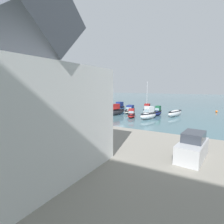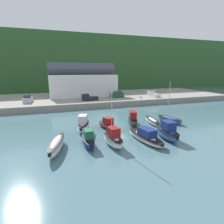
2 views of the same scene
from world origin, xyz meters
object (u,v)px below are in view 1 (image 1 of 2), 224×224
moored_boat_4 (89,111)px  moored_boat_5 (175,113)px  moored_boat_9 (119,108)px  moored_boat_0 (148,114)px  moored_boat_1 (131,114)px  moored_boat_3 (100,112)px  moored_boat_2 (114,111)px  pickup_truck_1 (64,123)px  parked_car_0 (192,147)px  moored_boat_8 (130,110)px  parked_car_2 (7,118)px  moored_boat_7 (147,110)px  dog_on_quay (7,115)px  moored_boat_6 (158,112)px  mooring_buoy_0 (216,112)px

moored_boat_4 → moored_boat_5: 23.17m
moored_boat_9 → moored_boat_0: bearing=149.7°
moored_boat_5 → moored_boat_0: bearing=70.3°
moored_boat_1 → moored_boat_3: (9.37, 0.03, -0.21)m
moored_boat_5 → moored_boat_2: bearing=39.5°
moored_boat_4 → pickup_truck_1: (-12.52, 21.96, 1.82)m
moored_boat_5 → parked_car_0: parked_car_0 is taller
moored_boat_3 → pickup_truck_1: (-8.71, 21.69, 1.91)m
moored_boat_8 → parked_car_2: 32.32m
moored_boat_2 → moored_boat_4: (8.23, -0.08, -0.50)m
moored_boat_8 → moored_boat_7: bearing=171.4°
moored_boat_4 → moored_boat_5: bearing=180.0°
moored_boat_0 → parked_car_2: parked_car_2 is taller
moored_boat_5 → dog_on_quay: size_ratio=8.65×
moored_boat_2 → parked_car_2: parked_car_2 is taller
parked_car_0 → pickup_truck_1: parked_car_0 is taller
parked_car_0 → parked_car_2: bearing=6.5°
moored_boat_1 → moored_boat_2: (4.95, -0.17, 0.38)m
moored_boat_6 → moored_boat_2: bearing=32.7°
moored_boat_3 → moored_boat_7: (-10.79, -7.48, 0.52)m
moored_boat_1 → moored_boat_9: (7.41, -7.58, 0.34)m
moored_boat_8 → mooring_buoy_0: 25.22m
moored_boat_0 → parked_car_0: (-11.71, 23.82, 1.46)m
moored_boat_9 → moored_boat_3: bearing=78.4°
pickup_truck_1 → mooring_buoy_0: size_ratio=8.00×
moored_boat_4 → moored_boat_8: moored_boat_4 is taller
moored_boat_0 → pickup_truck_1: bearing=94.0°
moored_boat_9 → parked_car_2: bearing=87.2°
mooring_buoy_0 → moored_boat_9: bearing=25.2°
moored_boat_2 → dog_on_quay: size_ratio=8.78×
moored_boat_0 → moored_boat_5: moored_boat_0 is taller
moored_boat_4 → moored_boat_8: (-9.40, -7.18, 0.12)m
parked_car_2 → pickup_truck_1: 10.20m
parked_car_2 → pickup_truck_1: (-9.91, -2.41, -0.10)m
parked_car_2 → moored_boat_0: bearing=140.7°
moored_boat_4 → parked_car_2: size_ratio=1.88×
moored_boat_7 → dog_on_quay: 33.70m
moored_boat_5 → parked_car_2: parked_car_2 is taller
moored_boat_1 → moored_boat_8: size_ratio=0.65×
moored_boat_7 → parked_car_0: size_ratio=2.02×
moored_boat_3 → dog_on_quay: size_ratio=8.01×
moored_boat_6 → dog_on_quay: moored_boat_6 is taller
moored_boat_1 → moored_boat_4: moored_boat_4 is taller
moored_boat_1 → moored_boat_6: moored_boat_6 is taller
moored_boat_1 → mooring_buoy_0: size_ratio=8.53×
moored_boat_3 → pickup_truck_1: bearing=120.7°
moored_boat_0 → dog_on_quay: bearing=60.6°
moored_boat_0 → mooring_buoy_0: moored_boat_0 is taller
moored_boat_0 → moored_boat_7: (3.00, -7.59, -0.03)m
moored_boat_3 → moored_boat_6: 15.54m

